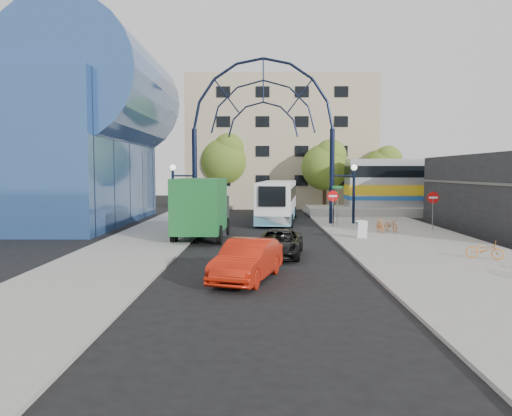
{
  "coord_description": "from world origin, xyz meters",
  "views": [
    {
      "loc": [
        -0.16,
        -22.36,
        3.89
      ],
      "look_at": [
        -0.44,
        6.0,
        1.83
      ],
      "focal_mm": 35.0,
      "sensor_mm": 36.0,
      "label": 1
    }
  ],
  "objects_px": {
    "tree_north_a": "(326,164)",
    "bike_near_a": "(391,225)",
    "gateway_arch": "(263,107)",
    "bike_far_a": "(485,250)",
    "do_not_enter_sign": "(433,201)",
    "bike_near_b": "(380,225)",
    "street_name_sign": "(337,197)",
    "stop_sign": "(333,199)",
    "sandwich_board": "(362,227)",
    "red_sedan": "(247,260)",
    "tree_north_c": "(383,168)",
    "city_bus": "(278,201)",
    "green_truck": "(202,209)",
    "black_suv": "(279,243)",
    "tree_north_b": "(225,159)",
    "train_car": "(489,183)"
  },
  "relations": [
    {
      "from": "city_bus",
      "to": "black_suv",
      "type": "relative_size",
      "value": 2.62
    },
    {
      "from": "stop_sign",
      "to": "train_car",
      "type": "height_order",
      "value": "train_car"
    },
    {
      "from": "street_name_sign",
      "to": "tree_north_a",
      "type": "bearing_deg",
      "value": 86.04
    },
    {
      "from": "bike_far_a",
      "to": "street_name_sign",
      "type": "bearing_deg",
      "value": 43.96
    },
    {
      "from": "black_suv",
      "to": "gateway_arch",
      "type": "bearing_deg",
      "value": 99.85
    },
    {
      "from": "train_car",
      "to": "green_truck",
      "type": "relative_size",
      "value": 3.56
    },
    {
      "from": "stop_sign",
      "to": "bike_near_b",
      "type": "xyz_separation_m",
      "value": [
        2.45,
        -3.45,
        -1.42
      ]
    },
    {
      "from": "train_car",
      "to": "bike_near_a",
      "type": "distance_m",
      "value": 17.67
    },
    {
      "from": "street_name_sign",
      "to": "bike_far_a",
      "type": "relative_size",
      "value": 1.81
    },
    {
      "from": "bike_near_b",
      "to": "street_name_sign",
      "type": "bearing_deg",
      "value": 113.7
    },
    {
      "from": "bike_near_b",
      "to": "bike_far_a",
      "type": "distance_m",
      "value": 9.7
    },
    {
      "from": "gateway_arch",
      "to": "bike_near_a",
      "type": "xyz_separation_m",
      "value": [
        8.08,
        -4.84,
        -8.02
      ]
    },
    {
      "from": "tree_north_c",
      "to": "black_suv",
      "type": "height_order",
      "value": "tree_north_c"
    },
    {
      "from": "tree_north_a",
      "to": "tree_north_b",
      "type": "bearing_deg",
      "value": 158.2
    },
    {
      "from": "tree_north_b",
      "to": "green_truck",
      "type": "distance_m",
      "value": 23.7
    },
    {
      "from": "street_name_sign",
      "to": "tree_north_b",
      "type": "xyz_separation_m",
      "value": [
        -9.08,
        17.33,
        3.14
      ]
    },
    {
      "from": "do_not_enter_sign",
      "to": "red_sedan",
      "type": "xyz_separation_m",
      "value": [
        -11.65,
        -14.68,
        -1.24
      ]
    },
    {
      "from": "bike_near_a",
      "to": "bike_near_b",
      "type": "bearing_deg",
      "value": -158.6
    },
    {
      "from": "stop_sign",
      "to": "black_suv",
      "type": "height_order",
      "value": "stop_sign"
    },
    {
      "from": "tree_north_a",
      "to": "bike_far_a",
      "type": "xyz_separation_m",
      "value": [
        3.42,
        -26.81,
        -4.08
      ]
    },
    {
      "from": "do_not_enter_sign",
      "to": "green_truck",
      "type": "relative_size",
      "value": 0.35
    },
    {
      "from": "tree_north_c",
      "to": "sandwich_board",
      "type": "bearing_deg",
      "value": -106.55
    },
    {
      "from": "do_not_enter_sign",
      "to": "tree_north_a",
      "type": "bearing_deg",
      "value": 107.03
    },
    {
      "from": "tree_north_a",
      "to": "street_name_sign",
      "type": "bearing_deg",
      "value": -93.96
    },
    {
      "from": "city_bus",
      "to": "bike_far_a",
      "type": "height_order",
      "value": "city_bus"
    },
    {
      "from": "green_truck",
      "to": "do_not_enter_sign",
      "type": "bearing_deg",
      "value": 15.28
    },
    {
      "from": "red_sedan",
      "to": "bike_near_b",
      "type": "xyz_separation_m",
      "value": [
        7.89,
        13.23,
        -0.16
      ]
    },
    {
      "from": "tree_north_a",
      "to": "bike_near_a",
      "type": "xyz_separation_m",
      "value": [
        1.96,
        -16.77,
        -4.07
      ]
    },
    {
      "from": "bike_near_a",
      "to": "bike_far_a",
      "type": "relative_size",
      "value": 1.02
    },
    {
      "from": "tree_north_b",
      "to": "bike_near_b",
      "type": "height_order",
      "value": "tree_north_b"
    },
    {
      "from": "gateway_arch",
      "to": "red_sedan",
      "type": "distance_m",
      "value": 20.26
    },
    {
      "from": "gateway_arch",
      "to": "black_suv",
      "type": "height_order",
      "value": "gateway_arch"
    },
    {
      "from": "green_truck",
      "to": "red_sedan",
      "type": "height_order",
      "value": "green_truck"
    },
    {
      "from": "city_bus",
      "to": "bike_near_b",
      "type": "relative_size",
      "value": 7.7
    },
    {
      "from": "gateway_arch",
      "to": "bike_far_a",
      "type": "xyz_separation_m",
      "value": [
        9.54,
        -14.88,
        -8.03
      ]
    },
    {
      "from": "tree_north_a",
      "to": "red_sedan",
      "type": "bearing_deg",
      "value": -102.47
    },
    {
      "from": "do_not_enter_sign",
      "to": "bike_near_b",
      "type": "xyz_separation_m",
      "value": [
        -3.75,
        -1.45,
        -1.4
      ]
    },
    {
      "from": "stop_sign",
      "to": "city_bus",
      "type": "distance_m",
      "value": 5.99
    },
    {
      "from": "bike_near_a",
      "to": "bike_near_b",
      "type": "distance_m",
      "value": 1.04
    },
    {
      "from": "tree_north_c",
      "to": "bike_far_a",
      "type": "bearing_deg",
      "value": -95.13
    },
    {
      "from": "tree_north_b",
      "to": "bike_near_b",
      "type": "bearing_deg",
      "value": -62.51
    },
    {
      "from": "street_name_sign",
      "to": "tree_north_b",
      "type": "distance_m",
      "value": 19.81
    },
    {
      "from": "do_not_enter_sign",
      "to": "city_bus",
      "type": "xyz_separation_m",
      "value": [
        -9.85,
        6.74,
        -0.34
      ]
    },
    {
      "from": "stop_sign",
      "to": "tree_north_a",
      "type": "xyz_separation_m",
      "value": [
        1.32,
        13.93,
        2.61
      ]
    },
    {
      "from": "tree_north_a",
      "to": "city_bus",
      "type": "relative_size",
      "value": 0.61
    },
    {
      "from": "bike_far_a",
      "to": "do_not_enter_sign",
      "type": "bearing_deg",
      "value": 18.46
    },
    {
      "from": "street_name_sign",
      "to": "sandwich_board",
      "type": "bearing_deg",
      "value": -86.54
    },
    {
      "from": "train_car",
      "to": "tree_north_b",
      "type": "distance_m",
      "value": 25.27
    },
    {
      "from": "sandwich_board",
      "to": "street_name_sign",
      "type": "bearing_deg",
      "value": 93.46
    },
    {
      "from": "tree_north_a",
      "to": "stop_sign",
      "type": "bearing_deg",
      "value": -95.42
    }
  ]
}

